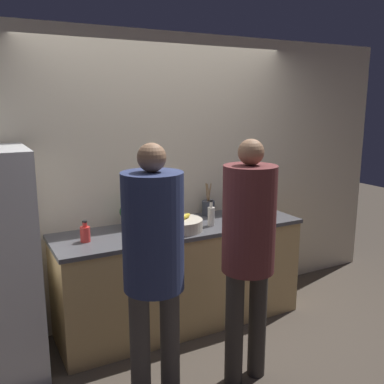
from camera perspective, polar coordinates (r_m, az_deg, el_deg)
The scene contains 11 objects.
ground_plane at distance 3.85m, azimuth 1.14°, elevation -19.26°, with size 14.00×14.00×0.00m, color #4C4238.
wall_back at distance 4.00m, azimuth -3.81°, elevation 1.93°, with size 5.20×0.06×2.60m.
counter at distance 3.94m, azimuth -1.60°, elevation -10.94°, with size 2.22×0.70×0.92m.
person_left at distance 2.69m, azimuth -5.15°, elevation -8.16°, with size 0.38×0.38×1.76m.
person_center at distance 2.98m, azimuth 7.54°, elevation -6.40°, with size 0.37×0.37×1.76m.
fruit_bowl at distance 3.64m, azimuth -1.50°, elevation -4.38°, with size 0.37×0.37×0.14m.
utensil_crock at distance 4.12m, azimuth 2.18°, elevation -2.06°, with size 0.12×0.12×0.31m.
bottle_clear at distance 3.77m, azimuth 2.56°, elevation -3.14°, with size 0.06×0.06×0.24m.
bottle_red at distance 3.46m, azimuth -14.06°, elevation -5.38°, with size 0.08×0.08×0.17m.
cup_black at distance 4.12m, azimuth 7.32°, elevation -2.67°, with size 0.09×0.09×0.08m.
potted_plant at distance 3.73m, azimuth -8.54°, elevation -3.03°, with size 0.14×0.14×0.22m.
Camera 1 is at (-1.61, -2.87, 2.00)m, focal length 40.00 mm.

